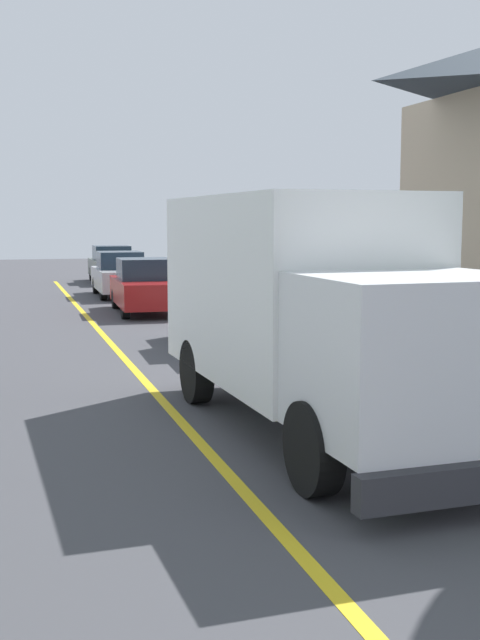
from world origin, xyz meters
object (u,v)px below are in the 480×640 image
Objects in this scene: parked_car_mid at (146,287)px; parked_car_far at (120,275)px; parked_car_furthest at (112,265)px; box_truck at (309,301)px; parked_car_near at (229,313)px.

parked_car_far is at bearing 89.73° from parked_car_mid.
parked_car_mid and parked_car_furthest have the same top height.
box_truck reaches higher than parked_car_furthest.
parked_car_near is at bearing -87.50° from parked_car_far.
parked_car_mid is at bearing -90.27° from parked_car_far.
parked_car_near is 1.01× the size of parked_car_furthest.
parked_car_near is at bearing -85.40° from parked_car_mid.
parked_car_mid and parked_car_far have the same top height.
parked_car_mid is 12.53m from parked_car_furthest.
parked_car_mid is (-0.60, 7.41, 0.00)m from parked_car_near.
parked_car_far is (0.03, 5.65, 0.00)m from parked_car_mid.
parked_car_far is 6.89m from parked_car_furthest.
parked_car_near is 13.07m from parked_car_far.
parked_car_furthest is at bearing 88.16° from box_truck.
box_truck is 1.63× the size of parked_car_mid.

